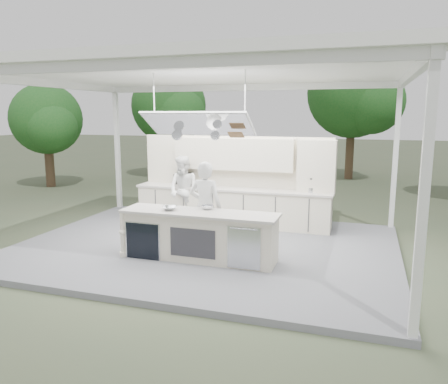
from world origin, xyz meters
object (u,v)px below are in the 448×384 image
(sous_chef, at_px, (184,190))
(head_chef, at_px, (205,207))
(demo_island, at_px, (198,235))
(back_counter, at_px, (232,206))

(sous_chef, bearing_deg, head_chef, -46.06)
(demo_island, xyz_separation_m, head_chef, (-0.04, 0.53, 0.46))
(demo_island, distance_m, back_counter, 2.82)
(head_chef, height_order, sous_chef, head_chef)
(head_chef, bearing_deg, sous_chef, -57.51)
(demo_island, height_order, back_counter, same)
(back_counter, xyz_separation_m, head_chef, (0.13, -2.28, 0.46))
(back_counter, relative_size, sous_chef, 2.88)
(back_counter, relative_size, head_chef, 2.72)
(demo_island, relative_size, back_counter, 0.61)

